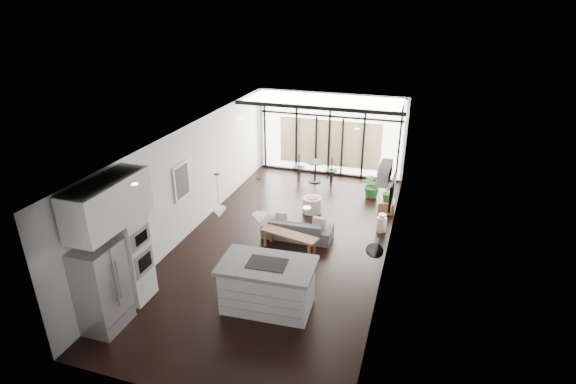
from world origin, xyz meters
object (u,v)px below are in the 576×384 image
Objects in this scene: pouf at (312,205)px; tv at (392,191)px; island at (268,285)px; milk_can at (382,223)px; sofa at (298,225)px; fridge at (101,287)px; console_bench at (289,242)px.

pouf is 2.64m from tv.
island reaches higher than milk_can.
island is 4.23m from milk_can.
sofa is (-0.23, 2.86, -0.15)m from island.
pouf is (-0.26, 4.40, -0.28)m from island.
fridge reaches higher than pouf.
console_bench is at bearing 88.39° from sofa.
fridge is 4.96m from sofa.
sofa is at bearing -163.24° from tv.
fridge is at bearing -155.22° from island.
fridge reaches higher than milk_can.
island is 1.27× the size of console_bench.
tv is (2.21, 0.67, 0.95)m from sofa.
pouf is 1.10× the size of milk_can.
pouf is at bearing 158.67° from tv.
milk_can is at bearing 52.71° from console_bench.
fridge is at bearing -130.25° from milk_can.
console_bench is at bearing -140.52° from milk_can.
tv is at bearing 57.31° from island.
pouf is 0.50× the size of tv.
console_bench is 2.61m from milk_can.
milk_can is at bearing -15.56° from pouf.
pouf is at bearing 67.43° from fridge.
fridge is 0.96× the size of sofa.
milk_can is at bearing 124.16° from tv.
pouf is (2.42, 5.83, -0.63)m from fridge.
milk_can is (4.45, 5.26, -0.60)m from fridge.
island is at bearing 28.06° from fridge.
island is 3.36× the size of pouf.
sofa is 2.23m from milk_can.
sofa is at bearing -154.03° from milk_can.
sofa is at bearing 91.31° from island.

